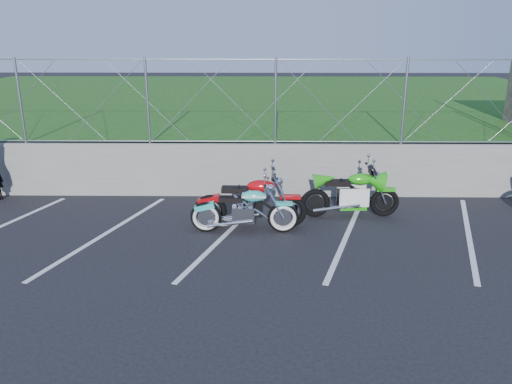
{
  "coord_description": "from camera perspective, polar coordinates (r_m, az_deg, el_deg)",
  "views": [
    {
      "loc": [
        0.71,
        -8.23,
        3.79
      ],
      "look_at": [
        0.57,
        1.3,
        0.77
      ],
      "focal_mm": 35.0,
      "sensor_mm": 36.0,
      "label": 1
    }
  ],
  "objects": [
    {
      "name": "grass_field",
      "position": [
        21.96,
        -1.07,
        9.34
      ],
      "size": [
        30.0,
        20.0,
        1.3
      ],
      "primitive_type": "cube",
      "color": "#1D4D14",
      "rests_on": "ground"
    },
    {
      "name": "parking_lines",
      "position": [
        9.99,
        3.58,
        -4.75
      ],
      "size": [
        18.29,
        4.31,
        0.01
      ],
      "color": "silver",
      "rests_on": "ground"
    },
    {
      "name": "sportbike_green",
      "position": [
        10.92,
        10.88,
        -0.41
      ],
      "size": [
        2.14,
        0.76,
        1.11
      ],
      "rotation": [
        0.0,
        0.0,
        0.04
      ],
      "color": "black",
      "rests_on": "ground"
    },
    {
      "name": "ground",
      "position": [
        9.08,
        -3.77,
        -7.12
      ],
      "size": [
        90.0,
        90.0,
        0.0
      ],
      "primitive_type": "plane",
      "color": "black",
      "rests_on": "ground"
    },
    {
      "name": "chain_link_fence",
      "position": [
        11.84,
        -2.68,
        10.32
      ],
      "size": [
        28.0,
        0.03,
        2.0
      ],
      "color": "gray",
      "rests_on": "retaining_wall"
    },
    {
      "name": "cruiser_turquoise",
      "position": [
        9.9,
        -1.18,
        -2.26
      ],
      "size": [
        2.17,
        0.68,
        1.08
      ],
      "rotation": [
        0.0,
        0.0,
        -0.0
      ],
      "color": "black",
      "rests_on": "ground"
    },
    {
      "name": "naked_orange",
      "position": [
        10.16,
        -0.49,
        -1.36
      ],
      "size": [
        2.31,
        0.79,
        1.15
      ],
      "rotation": [
        0.0,
        0.0,
        -0.03
      ],
      "color": "black",
      "rests_on": "ground"
    },
    {
      "name": "retaining_wall",
      "position": [
        12.16,
        -2.57,
        2.59
      ],
      "size": [
        30.0,
        0.22,
        1.3
      ],
      "primitive_type": "cube",
      "color": "slate",
      "rests_on": "ground"
    }
  ]
}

